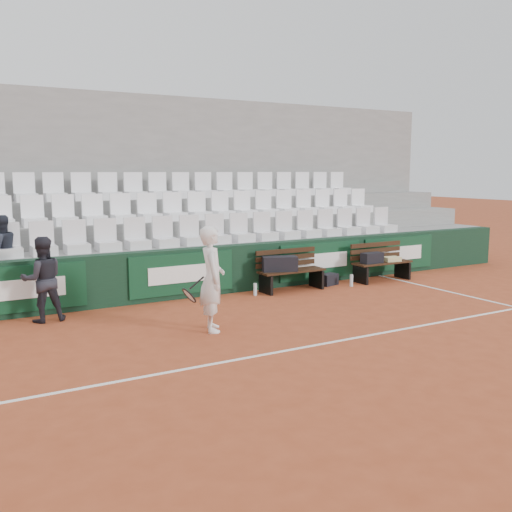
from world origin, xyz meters
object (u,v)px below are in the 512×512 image
Objects in this scene: water_bottle_far at (351,280)px; sports_bag_left at (280,264)px; spectator_c at (0,224)px; water_bottle_near at (255,289)px; sports_bag_right at (372,258)px; bench_right at (382,271)px; bench_left at (292,280)px; sports_bag_ground at (329,279)px; tennis_player at (212,279)px; ball_kid at (43,279)px.

sports_bag_left is at bearing 169.70° from water_bottle_far.
spectator_c reaches higher than sports_bag_left.
water_bottle_near is at bearing 149.57° from spectator_c.
sports_bag_right is at bearing 11.61° from water_bottle_far.
sports_bag_left reaches higher than bench_right.
bench_left is 5.85× the size of water_bottle_near.
sports_bag_right is 7.85m from spectator_c.
bench_right is 1.42m from sports_bag_ground.
spectator_c is at bearing 171.21° from sports_bag_right.
water_bottle_far is (2.33, -0.25, 0.01)m from water_bottle_near.
sports_bag_left is 1.41× the size of sports_bag_right.
bench_right is 2.89× the size of sports_bag_right.
sports_bag_left is 3.22m from tennis_player.
ball_kid is (-6.13, -0.12, 0.60)m from sports_bag_ground.
bench_right is at bearing -2.78° from sports_bag_left.
ball_kid is (-7.19, 0.11, 0.16)m from sports_bag_right.
ball_kid is at bearing 179.37° from bench_right.
bench_right is 3.38m from water_bottle_near.
spectator_c is (-5.58, 1.04, 1.39)m from bench_left.
tennis_player is at bearing 115.11° from spectator_c.
water_bottle_near is at bearing 45.57° from tennis_player.
sports_bag_left is 2.86× the size of water_bottle_near.
water_bottle_far is at bearing -170.57° from bench_right.
spectator_c is at bearing -65.48° from ball_kid.
spectator_c is (-0.50, 1.08, 0.88)m from ball_kid.
water_bottle_far is (-0.71, -0.15, -0.43)m from sports_bag_right.
ball_kid is (-2.26, 1.94, -0.11)m from tennis_player.
water_bottle_near is (-3.04, 0.11, -0.44)m from sports_bag_right.
water_bottle_far is (1.70, -0.31, -0.47)m from sports_bag_left.
sports_bag_left is at bearing 176.94° from bench_left.
bench_right is at bearing 9.43° from water_bottle_far.
bench_left is at bearing -179.88° from ball_kid.
spectator_c reaches higher than tennis_player.
water_bottle_near is 0.21× the size of spectator_c.
bench_left is 5.10m from ball_kid.
bench_left is 1.06m from sports_bag_ground.
bench_left is 1.23× the size of spectator_c.
tennis_player is 1.16× the size of ball_kid.
sports_bag_ground is at bearing 132.39° from water_bottle_far.
ball_kid reaches higher than sports_bag_ground.
bench_right is 7.55m from ball_kid.
spectator_c is (-4.65, 1.08, 1.48)m from water_bottle_near.
tennis_player reaches higher than sports_bag_right.
ball_kid is at bearing 179.92° from water_bottle_near.
sports_bag_left is 0.79m from water_bottle_near.
tennis_player is 2.98m from ball_kid.
bench_right is at bearing -1.32° from water_bottle_near.
sports_bag_right reaches higher than bench_left.
tennis_player is 4.15m from spectator_c.
ball_kid reaches higher than bench_right.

